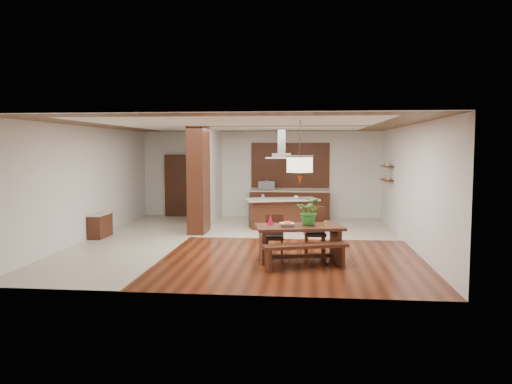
# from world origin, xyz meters

# --- Properties ---
(room_shell) EXTENTS (9.00, 9.04, 2.92)m
(room_shell) POSITION_xyz_m (0.00, 0.00, 2.06)
(room_shell) COLOR #3D180B
(room_shell) RESTS_ON ground
(tile_hallway) EXTENTS (2.50, 9.00, 0.01)m
(tile_hallway) POSITION_xyz_m (-2.75, 0.00, 0.01)
(tile_hallway) COLOR beige
(tile_hallway) RESTS_ON ground
(tile_kitchen) EXTENTS (5.50, 4.00, 0.01)m
(tile_kitchen) POSITION_xyz_m (1.25, 2.50, 0.01)
(tile_kitchen) COLOR beige
(tile_kitchen) RESTS_ON ground
(soffit_band) EXTENTS (8.00, 9.00, 0.02)m
(soffit_band) POSITION_xyz_m (0.00, 0.00, 2.88)
(soffit_band) COLOR #412610
(soffit_band) RESTS_ON room_shell
(partition_pier) EXTENTS (0.45, 1.00, 2.90)m
(partition_pier) POSITION_xyz_m (-1.40, 1.20, 1.45)
(partition_pier) COLOR black
(partition_pier) RESTS_ON ground
(partition_stub) EXTENTS (0.18, 2.40, 2.90)m
(partition_stub) POSITION_xyz_m (-1.40, 3.30, 1.45)
(partition_stub) COLOR silver
(partition_stub) RESTS_ON ground
(hallway_console) EXTENTS (0.37, 0.88, 0.63)m
(hallway_console) POSITION_xyz_m (-3.81, 0.20, 0.32)
(hallway_console) COLOR black
(hallway_console) RESTS_ON ground
(hallway_doorway) EXTENTS (1.10, 0.20, 2.10)m
(hallway_doorway) POSITION_xyz_m (-2.70, 4.40, 1.05)
(hallway_doorway) COLOR black
(hallway_doorway) RESTS_ON ground
(rear_counter) EXTENTS (2.60, 0.62, 0.95)m
(rear_counter) POSITION_xyz_m (1.00, 4.20, 0.48)
(rear_counter) COLOR black
(rear_counter) RESTS_ON ground
(kitchen_window) EXTENTS (2.60, 0.08, 1.50)m
(kitchen_window) POSITION_xyz_m (1.00, 4.46, 1.75)
(kitchen_window) COLOR #95522C
(kitchen_window) RESTS_ON room_shell
(shelf_lower) EXTENTS (0.26, 0.90, 0.04)m
(shelf_lower) POSITION_xyz_m (3.87, 2.60, 1.40)
(shelf_lower) COLOR black
(shelf_lower) RESTS_ON room_shell
(shelf_upper) EXTENTS (0.26, 0.90, 0.04)m
(shelf_upper) POSITION_xyz_m (3.87, 2.60, 1.80)
(shelf_upper) COLOR black
(shelf_upper) RESTS_ON room_shell
(dining_table) EXTENTS (1.91, 1.21, 0.74)m
(dining_table) POSITION_xyz_m (1.40, -1.98, 0.54)
(dining_table) COLOR black
(dining_table) RESTS_ON ground
(dining_bench) EXTENTS (1.72, 0.90, 0.48)m
(dining_bench) POSITION_xyz_m (1.52, -2.60, 0.24)
(dining_bench) COLOR black
(dining_bench) RESTS_ON ground
(dining_chair_left) EXTENTS (0.42, 0.42, 0.89)m
(dining_chair_left) POSITION_xyz_m (0.86, -1.53, 0.45)
(dining_chair_left) COLOR black
(dining_chair_left) RESTS_ON ground
(dining_chair_right) EXTENTS (0.50, 0.50, 1.04)m
(dining_chair_right) POSITION_xyz_m (1.73, -1.36, 0.52)
(dining_chair_right) COLOR black
(dining_chair_right) RESTS_ON ground
(pendant_lantern) EXTENTS (0.64, 0.64, 1.31)m
(pendant_lantern) POSITION_xyz_m (1.40, -1.98, 2.25)
(pendant_lantern) COLOR beige
(pendant_lantern) RESTS_ON room_shell
(foliage_plant) EXTENTS (0.61, 0.56, 0.57)m
(foliage_plant) POSITION_xyz_m (1.61, -1.88, 1.03)
(foliage_plant) COLOR #297D2C
(foliage_plant) RESTS_ON dining_table
(fruit_bowl) EXTENTS (0.38, 0.38, 0.07)m
(fruit_bowl) POSITION_xyz_m (1.15, -2.11, 0.78)
(fruit_bowl) COLOR beige
(fruit_bowl) RESTS_ON dining_table
(napkin_cone) EXTENTS (0.19, 0.19, 0.22)m
(napkin_cone) POSITION_xyz_m (0.80, -1.96, 0.85)
(napkin_cone) COLOR red
(napkin_cone) RESTS_ON dining_table
(gold_ornament) EXTENTS (0.08, 0.08, 0.10)m
(gold_ornament) POSITION_xyz_m (1.92, -1.98, 0.79)
(gold_ornament) COLOR gold
(gold_ornament) RESTS_ON dining_table
(kitchen_island) EXTENTS (2.27, 1.49, 0.87)m
(kitchen_island) POSITION_xyz_m (0.82, 2.25, 0.44)
(kitchen_island) COLOR black
(kitchen_island) RESTS_ON ground
(range_hood) EXTENTS (0.90, 0.55, 0.87)m
(range_hood) POSITION_xyz_m (0.82, 2.25, 2.46)
(range_hood) COLOR silver
(range_hood) RESTS_ON room_shell
(island_cup) EXTENTS (0.13, 0.13, 0.09)m
(island_cup) POSITION_xyz_m (1.25, 2.18, 0.91)
(island_cup) COLOR silver
(island_cup) RESTS_ON kitchen_island
(microwave) EXTENTS (0.57, 0.40, 0.30)m
(microwave) POSITION_xyz_m (0.23, 4.16, 1.10)
(microwave) COLOR silver
(microwave) RESTS_ON rear_counter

